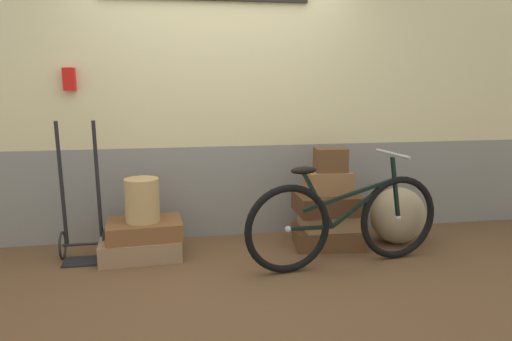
{
  "coord_description": "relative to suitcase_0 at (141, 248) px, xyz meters",
  "views": [
    {
      "loc": [
        -0.43,
        -3.76,
        1.51
      ],
      "look_at": [
        0.26,
        0.19,
        0.75
      ],
      "focal_mm": 33.44,
      "sensor_mm": 36.0,
      "label": 1
    }
  ],
  "objects": [
    {
      "name": "suitcase_1",
      "position": [
        0.04,
        0.01,
        0.16
      ],
      "size": [
        0.66,
        0.47,
        0.15
      ],
      "primitive_type": "cube",
      "rotation": [
        0.0,
        0.0,
        0.07
      ],
      "color": "brown",
      "rests_on": "suitcase_0"
    },
    {
      "name": "wicker_basket",
      "position": [
        0.03,
        0.01,
        0.42
      ],
      "size": [
        0.29,
        0.29,
        0.37
      ],
      "primitive_type": "cylinder",
      "color": "tan",
      "rests_on": "suitcase_1"
    },
    {
      "name": "suitcase_5",
      "position": [
        1.69,
        0.04,
        0.51
      ],
      "size": [
        0.41,
        0.33,
        0.2
      ],
      "primitive_type": "cube",
      "rotation": [
        0.0,
        0.0,
        -0.04
      ],
      "color": "olive",
      "rests_on": "suitcase_4"
    },
    {
      "name": "luggage_trolley",
      "position": [
        -0.48,
        0.06,
        0.21
      ],
      "size": [
        0.37,
        0.34,
        1.19
      ],
      "color": "black",
      "rests_on": "ground"
    },
    {
      "name": "station_building",
      "position": [
        0.75,
        0.57,
        1.22
      ],
      "size": [
        7.19,
        0.74,
        2.6
      ],
      "color": "gray",
      "rests_on": "ground"
    },
    {
      "name": "ground",
      "position": [
        0.74,
        -0.28,
        -0.12
      ],
      "size": [
        9.19,
        5.2,
        0.06
      ],
      "primitive_type": "cube",
      "color": "brown"
    },
    {
      "name": "suitcase_0",
      "position": [
        0.0,
        0.0,
        0.0
      ],
      "size": [
        0.71,
        0.48,
        0.18
      ],
      "primitive_type": "cube",
      "rotation": [
        0.0,
        0.0,
        0.06
      ],
      "color": "#937051",
      "rests_on": "ground"
    },
    {
      "name": "suitcase_4",
      "position": [
        1.67,
        -0.01,
        0.32
      ],
      "size": [
        0.57,
        0.45,
        0.17
      ],
      "primitive_type": "cube",
      "rotation": [
        0.0,
        0.0,
        -0.01
      ],
      "color": "#4C2D19",
      "rests_on": "suitcase_3"
    },
    {
      "name": "bicycle",
      "position": [
        1.67,
        -0.46,
        0.29
      ],
      "size": [
        1.72,
        0.46,
        0.93
      ],
      "color": "black",
      "rests_on": "ground"
    },
    {
      "name": "burlap_sack",
      "position": [
        2.36,
        -0.03,
        0.18
      ],
      "size": [
        0.51,
        0.44,
        0.53
      ],
      "primitive_type": "ellipsoid",
      "color": "#9E8966",
      "rests_on": "ground"
    },
    {
      "name": "suitcase_6",
      "position": [
        1.7,
        0.02,
        0.72
      ],
      "size": [
        0.3,
        0.24,
        0.21
      ],
      "primitive_type": "cube",
      "rotation": [
        0.0,
        0.0,
        -0.08
      ],
      "color": "brown",
      "rests_on": "suitcase_5"
    },
    {
      "name": "suitcase_3",
      "position": [
        1.7,
        0.02,
        0.16
      ],
      "size": [
        0.5,
        0.41,
        0.15
      ],
      "primitive_type": "cube",
      "rotation": [
        0.0,
        0.0,
        -0.01
      ],
      "color": "#9E754C",
      "rests_on": "suitcase_2"
    },
    {
      "name": "suitcase_2",
      "position": [
        1.69,
        0.01,
        -0.0
      ],
      "size": [
        0.67,
        0.51,
        0.17
      ],
      "primitive_type": "cube",
      "rotation": [
        0.0,
        0.0,
        -0.12
      ],
      "color": "brown",
      "rests_on": "ground"
    }
  ]
}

